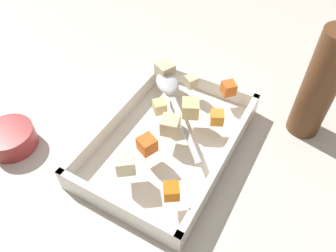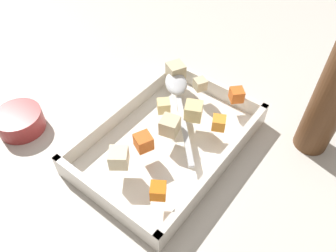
# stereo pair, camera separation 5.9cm
# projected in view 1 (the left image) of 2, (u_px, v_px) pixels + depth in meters

# --- Properties ---
(ground_plane) EXTENTS (4.00, 4.00, 0.00)m
(ground_plane) POSITION_uv_depth(u_px,v_px,m) (155.00, 149.00, 0.63)
(ground_plane) COLOR beige
(baking_dish) EXTENTS (0.34, 0.23, 0.05)m
(baking_dish) POSITION_uv_depth(u_px,v_px,m) (168.00, 142.00, 0.63)
(baking_dish) COLOR white
(baking_dish) RESTS_ON ground_plane
(carrot_chunk_front_center) EXTENTS (0.03, 0.03, 0.02)m
(carrot_chunk_front_center) POSITION_uv_depth(u_px,v_px,m) (171.00, 191.00, 0.50)
(carrot_chunk_front_center) COLOR orange
(carrot_chunk_front_center) RESTS_ON baking_dish
(carrot_chunk_near_spoon) EXTENTS (0.04, 0.04, 0.02)m
(carrot_chunk_near_spoon) POSITION_uv_depth(u_px,v_px,m) (229.00, 88.00, 0.66)
(carrot_chunk_near_spoon) COLOR orange
(carrot_chunk_near_spoon) RESTS_ON baking_dish
(carrot_chunk_near_right) EXTENTS (0.04, 0.04, 0.03)m
(carrot_chunk_near_right) POSITION_uv_depth(u_px,v_px,m) (147.00, 144.00, 0.56)
(carrot_chunk_near_right) COLOR orange
(carrot_chunk_near_right) RESTS_ON baking_dish
(carrot_chunk_under_handle) EXTENTS (0.03, 0.03, 0.02)m
(carrot_chunk_under_handle) POSITION_uv_depth(u_px,v_px,m) (217.00, 117.00, 0.61)
(carrot_chunk_under_handle) COLOR orange
(carrot_chunk_under_handle) RESTS_ON baking_dish
(potato_chunk_rim_edge) EXTENTS (0.04, 0.04, 0.03)m
(potato_chunk_rim_edge) POSITION_uv_depth(u_px,v_px,m) (165.00, 71.00, 0.69)
(potato_chunk_rim_edge) COLOR beige
(potato_chunk_rim_edge) RESTS_ON baking_dish
(potato_chunk_far_left) EXTENTS (0.04, 0.04, 0.03)m
(potato_chunk_far_left) POSITION_uv_depth(u_px,v_px,m) (190.00, 108.00, 0.62)
(potato_chunk_far_left) COLOR #E0CC89
(potato_chunk_far_left) RESTS_ON baking_dish
(potato_chunk_mid_right) EXTENTS (0.03, 0.03, 0.02)m
(potato_chunk_mid_right) POSITION_uv_depth(u_px,v_px,m) (160.00, 107.00, 0.62)
(potato_chunk_mid_right) COLOR #E0CC89
(potato_chunk_mid_right) RESTS_ON baking_dish
(potato_chunk_back_center) EXTENTS (0.04, 0.04, 0.03)m
(potato_chunk_back_center) POSITION_uv_depth(u_px,v_px,m) (125.00, 163.00, 0.53)
(potato_chunk_back_center) COLOR beige
(potato_chunk_back_center) RESTS_ON baking_dish
(potato_chunk_corner_nw) EXTENTS (0.03, 0.03, 0.02)m
(potato_chunk_corner_nw) POSITION_uv_depth(u_px,v_px,m) (190.00, 81.00, 0.67)
(potato_chunk_corner_nw) COLOR beige
(potato_chunk_corner_nw) RESTS_ON baking_dish
(potato_chunk_center) EXTENTS (0.04, 0.04, 0.03)m
(potato_chunk_center) POSITION_uv_depth(u_px,v_px,m) (170.00, 125.00, 0.59)
(potato_chunk_center) COLOR beige
(potato_chunk_center) RESTS_ON baking_dish
(serving_spoon) EXTENTS (0.19, 0.18, 0.02)m
(serving_spoon) POSITION_uv_depth(u_px,v_px,m) (169.00, 87.00, 0.66)
(serving_spoon) COLOR silver
(serving_spoon) RESTS_ON baking_dish
(pepper_mill) EXTENTS (0.06, 0.06, 0.25)m
(pepper_mill) POSITION_uv_depth(u_px,v_px,m) (320.00, 85.00, 0.59)
(pepper_mill) COLOR brown
(pepper_mill) RESTS_ON ground_plane
(small_prep_bowl) EXTENTS (0.09, 0.09, 0.04)m
(small_prep_bowl) POSITION_uv_depth(u_px,v_px,m) (11.00, 138.00, 0.63)
(small_prep_bowl) COLOR maroon
(small_prep_bowl) RESTS_ON ground_plane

